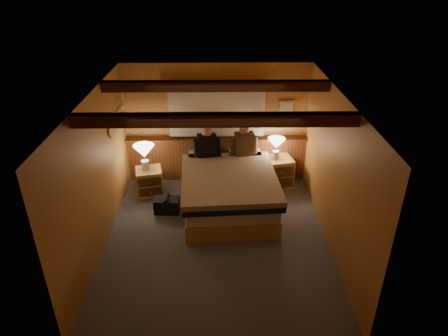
{
  "coord_description": "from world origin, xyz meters",
  "views": [
    {
      "loc": [
        0.04,
        -5.3,
        4.1
      ],
      "look_at": [
        0.12,
        0.4,
        1.1
      ],
      "focal_mm": 32.0,
      "sensor_mm": 36.0,
      "label": 1
    }
  ],
  "objects_px": {
    "lamp_left": "(144,153)",
    "duffel_bag": "(167,205)",
    "person_right": "(244,142)",
    "nightstand_right": "(277,172)",
    "lamp_right": "(276,145)",
    "nightstand_left": "(150,182)",
    "person_left": "(207,144)",
    "bed": "(229,190)"
  },
  "relations": [
    {
      "from": "lamp_left",
      "to": "duffel_bag",
      "type": "xyz_separation_m",
      "value": [
        0.45,
        -0.64,
        -0.75
      ]
    },
    {
      "from": "person_left",
      "to": "duffel_bag",
      "type": "height_order",
      "value": "person_left"
    },
    {
      "from": "lamp_left",
      "to": "lamp_right",
      "type": "relative_size",
      "value": 1.18
    },
    {
      "from": "lamp_left",
      "to": "person_right",
      "type": "bearing_deg",
      "value": 7.38
    },
    {
      "from": "nightstand_left",
      "to": "nightstand_right",
      "type": "relative_size",
      "value": 0.86
    },
    {
      "from": "lamp_left",
      "to": "person_right",
      "type": "distance_m",
      "value": 1.9
    },
    {
      "from": "nightstand_left",
      "to": "lamp_left",
      "type": "relative_size",
      "value": 1.1
    },
    {
      "from": "nightstand_right",
      "to": "person_left",
      "type": "relative_size",
      "value": 1.04
    },
    {
      "from": "nightstand_right",
      "to": "person_right",
      "type": "relative_size",
      "value": 1.01
    },
    {
      "from": "nightstand_left",
      "to": "person_right",
      "type": "bearing_deg",
      "value": -4.37
    },
    {
      "from": "bed",
      "to": "person_left",
      "type": "xyz_separation_m",
      "value": [
        -0.4,
        0.71,
        0.59
      ]
    },
    {
      "from": "lamp_left",
      "to": "duffel_bag",
      "type": "height_order",
      "value": "lamp_left"
    },
    {
      "from": "person_left",
      "to": "bed",
      "type": "bearing_deg",
      "value": -71.89
    },
    {
      "from": "nightstand_left",
      "to": "person_left",
      "type": "relative_size",
      "value": 0.89
    },
    {
      "from": "nightstand_right",
      "to": "lamp_right",
      "type": "distance_m",
      "value": 0.62
    },
    {
      "from": "nightstand_left",
      "to": "bed",
      "type": "bearing_deg",
      "value": -30.84
    },
    {
      "from": "nightstand_left",
      "to": "nightstand_right",
      "type": "height_order",
      "value": "nightstand_right"
    },
    {
      "from": "bed",
      "to": "nightstand_left",
      "type": "bearing_deg",
      "value": 157.59
    },
    {
      "from": "lamp_left",
      "to": "lamp_right",
      "type": "distance_m",
      "value": 2.52
    },
    {
      "from": "person_right",
      "to": "duffel_bag",
      "type": "xyz_separation_m",
      "value": [
        -1.43,
        -0.89,
        -0.84
      ]
    },
    {
      "from": "nightstand_left",
      "to": "person_right",
      "type": "relative_size",
      "value": 0.87
    },
    {
      "from": "person_left",
      "to": "nightstand_right",
      "type": "bearing_deg",
      "value": -7.3
    },
    {
      "from": "nightstand_right",
      "to": "duffel_bag",
      "type": "distance_m",
      "value": 2.31
    },
    {
      "from": "bed",
      "to": "lamp_right",
      "type": "distance_m",
      "value": 1.34
    },
    {
      "from": "person_left",
      "to": "lamp_right",
      "type": "bearing_deg",
      "value": -8.15
    },
    {
      "from": "person_left",
      "to": "person_right",
      "type": "relative_size",
      "value": 0.98
    },
    {
      "from": "nightstand_right",
      "to": "lamp_right",
      "type": "bearing_deg",
      "value": -167.53
    },
    {
      "from": "nightstand_left",
      "to": "person_left",
      "type": "distance_m",
      "value": 1.34
    },
    {
      "from": "person_left",
      "to": "duffel_bag",
      "type": "relative_size",
      "value": 1.36
    },
    {
      "from": "duffel_bag",
      "to": "person_right",
      "type": "bearing_deg",
      "value": 34.86
    },
    {
      "from": "lamp_right",
      "to": "person_left",
      "type": "xyz_separation_m",
      "value": [
        -1.34,
        -0.07,
        0.05
      ]
    },
    {
      "from": "lamp_left",
      "to": "bed",
      "type": "bearing_deg",
      "value": -18.39
    },
    {
      "from": "bed",
      "to": "person_left",
      "type": "height_order",
      "value": "person_left"
    },
    {
      "from": "duffel_bag",
      "to": "person_left",
      "type": "bearing_deg",
      "value": 52.29
    },
    {
      "from": "bed",
      "to": "duffel_bag",
      "type": "xyz_separation_m",
      "value": [
        -1.12,
        -0.12,
        -0.24
      ]
    },
    {
      "from": "nightstand_left",
      "to": "person_right",
      "type": "height_order",
      "value": "person_right"
    },
    {
      "from": "nightstand_left",
      "to": "lamp_right",
      "type": "xyz_separation_m",
      "value": [
        2.46,
        0.26,
        0.66
      ]
    },
    {
      "from": "person_left",
      "to": "duffel_bag",
      "type": "xyz_separation_m",
      "value": [
        -0.72,
        -0.83,
        -0.83
      ]
    },
    {
      "from": "nightstand_right",
      "to": "person_left",
      "type": "distance_m",
      "value": 1.54
    },
    {
      "from": "person_left",
      "to": "person_right",
      "type": "xyz_separation_m",
      "value": [
        0.71,
        0.05,
        0.01
      ]
    },
    {
      "from": "nightstand_left",
      "to": "lamp_left",
      "type": "xyz_separation_m",
      "value": [
        -0.05,
        0.0,
        0.62
      ]
    },
    {
      "from": "bed",
      "to": "lamp_left",
      "type": "xyz_separation_m",
      "value": [
        -1.57,
        0.52,
        0.51
      ]
    }
  ]
}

